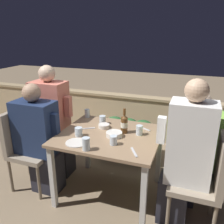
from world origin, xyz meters
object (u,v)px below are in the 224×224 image
Objects in this scene: chair_left_far at (41,130)px; chair_right_far at (213,158)px; person_coral_top at (53,122)px; person_white_polo at (185,156)px; person_green_blouse at (191,150)px; person_navy_jumper at (39,139)px; chair_right_near at (207,175)px; beer_bottle at (124,124)px; chair_left_near at (25,142)px.

chair_right_far is at bearing -0.23° from chair_left_far.
person_white_polo is (1.56, -0.33, 0.01)m from person_coral_top.
person_coral_top is at bearing 179.71° from person_green_blouse.
person_navy_jumper is 1.79m from chair_right_far.
chair_right_near is (1.75, -0.33, -0.14)m from person_coral_top.
person_navy_jumper is 0.36m from person_coral_top.
beer_bottle reaches higher than chair_right_near.
beer_bottle is (-0.88, -0.08, 0.27)m from chair_right_far.
beer_bottle is at bearing 16.45° from person_navy_jumper.
person_white_polo is at bearing 180.00° from chair_right_near.
chair_left_near is 0.67× the size of person_coral_top.
person_white_polo reaches higher than person_navy_jumper.
chair_left_near is at bearing -179.42° from person_white_polo.
chair_right_near is at bearing 0.59° from person_navy_jumper.
chair_left_far is 1.98m from chair_right_near.
person_navy_jumper reaches higher than person_green_blouse.
chair_right_far is at bearing 10.90° from person_navy_jumper.
person_navy_jumper is (0.20, 0.00, 0.07)m from chair_left_near.
chair_right_far is (0.05, 0.32, 0.00)m from chair_right_near.
chair_left_far is 0.67× the size of person_coral_top.
chair_right_far is 3.48× the size of beer_bottle.
person_white_polo is at bearing 0.58° from chair_left_near.
person_coral_top reaches higher than chair_right_far.
person_white_polo is at bearing -20.84° from beer_bottle.
chair_left_far is 0.66× the size of person_white_polo.
person_white_polo is at bearing -127.75° from chair_right_far.
person_white_polo reaches higher than person_green_blouse.
chair_left_far is (-0.04, 0.35, 0.00)m from chair_left_near.
person_green_blouse is (0.04, 0.32, -0.10)m from person_white_polo.
person_coral_top is 1.59m from person_white_polo.
chair_left_far is at bearing 97.10° from chair_left_near.
person_green_blouse reaches higher than chair_right_near.
chair_right_near and chair_right_far have the same top height.
chair_left_far is (-0.25, 0.35, -0.07)m from person_navy_jumper.
person_white_polo is at bearing -10.63° from chair_left_far.
person_navy_jumper is 0.94m from beer_bottle.
chair_left_far is 1.16m from beer_bottle.
chair_right_far is at bearing 9.80° from chair_left_near.
chair_right_near is at bearing -0.00° from person_white_polo.
chair_left_far is 1.80m from person_green_blouse.
person_coral_top reaches higher than beer_bottle.
beer_bottle is (-0.83, 0.24, 0.27)m from chair_right_near.
person_coral_top is (0.20, -0.00, 0.14)m from chair_left_far.
person_green_blouse is at bearing -0.26° from chair_left_far.
person_coral_top is 5.19× the size of beer_bottle.
person_white_polo is at bearing -11.94° from person_coral_top.
person_navy_jumper is at bearing -167.71° from person_green_blouse.
person_white_polo is (1.51, 0.02, 0.08)m from person_navy_jumper.
person_coral_top is at bearing -0.00° from chair_left_far.
chair_right_near is 0.33m from chair_right_far.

